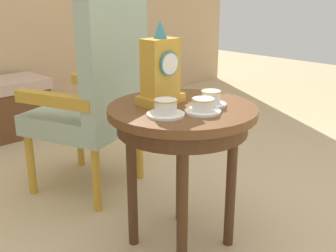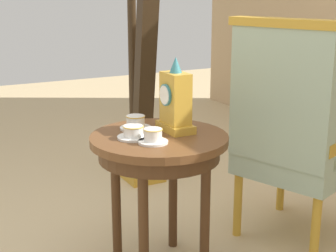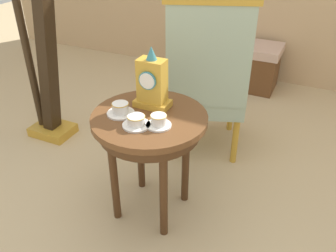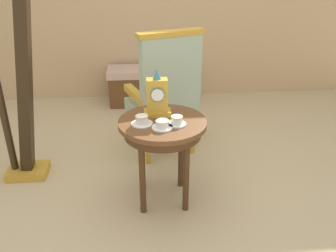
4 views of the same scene
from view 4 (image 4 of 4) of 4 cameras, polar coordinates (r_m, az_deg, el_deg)
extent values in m
plane|color=tan|center=(2.78, -1.94, -11.26)|extent=(10.00, 10.00, 0.00)
cylinder|color=brown|center=(2.45, -0.88, 0.50)|extent=(0.61, 0.61, 0.03)
cylinder|color=#482B16|center=(2.48, -0.88, -0.60)|extent=(0.54, 0.54, 0.07)
cylinder|color=#482B16|center=(2.75, 2.09, -4.14)|extent=(0.04, 0.04, 0.61)
cylinder|color=#482B16|center=(2.73, -4.24, -4.40)|extent=(0.04, 0.04, 0.61)
cylinder|color=#482B16|center=(2.48, -4.11, -7.91)|extent=(0.04, 0.04, 0.61)
cylinder|color=#482B16|center=(2.49, 2.91, -7.59)|extent=(0.04, 0.04, 0.61)
cylinder|color=white|center=(2.40, -4.17, 0.36)|extent=(0.14, 0.14, 0.01)
cylinder|color=white|center=(2.38, -4.19, 1.06)|extent=(0.08, 0.08, 0.05)
torus|color=gold|center=(2.37, -4.21, 1.58)|extent=(0.09, 0.09, 0.00)
cylinder|color=white|center=(2.34, -0.91, -0.25)|extent=(0.14, 0.14, 0.01)
cylinder|color=white|center=(2.32, -0.92, 0.38)|extent=(0.09, 0.09, 0.05)
torus|color=gold|center=(2.32, -0.92, 0.84)|extent=(0.09, 0.09, 0.00)
cylinder|color=white|center=(2.38, 1.41, 0.31)|extent=(0.13, 0.13, 0.01)
cylinder|color=white|center=(2.37, 1.42, 0.99)|extent=(0.08, 0.08, 0.05)
torus|color=gold|center=(2.36, 1.42, 1.51)|extent=(0.08, 0.08, 0.00)
cube|color=gold|center=(2.53, -1.71, 2.14)|extent=(0.19, 0.11, 0.04)
cube|color=gold|center=(2.48, -1.75, 4.96)|extent=(0.14, 0.09, 0.23)
cylinder|color=teal|center=(2.42, -1.69, 4.98)|extent=(0.10, 0.01, 0.10)
cylinder|color=white|center=(2.42, -1.68, 4.93)|extent=(0.08, 0.00, 0.08)
cone|color=teal|center=(2.43, -1.80, 8.28)|extent=(0.06, 0.06, 0.07)
cube|color=#9EB299|center=(3.27, -1.19, 2.86)|extent=(0.67, 0.67, 0.11)
cube|color=#9EB299|center=(2.95, 0.48, 8.07)|extent=(0.52, 0.26, 0.64)
cube|color=gold|center=(2.86, 0.50, 14.57)|extent=(0.56, 0.28, 0.04)
cube|color=gold|center=(3.30, 2.47, 6.15)|extent=(0.22, 0.46, 0.06)
cube|color=gold|center=(3.13, -5.09, 4.95)|extent=(0.22, 0.46, 0.06)
cylinder|color=gold|center=(3.63, 0.64, 1.30)|extent=(0.04, 0.04, 0.35)
cylinder|color=gold|center=(3.48, -5.93, 0.04)|extent=(0.04, 0.04, 0.35)
cylinder|color=gold|center=(3.27, 3.93, -1.60)|extent=(0.04, 0.04, 0.35)
cylinder|color=gold|center=(3.11, -3.25, -3.15)|extent=(0.04, 0.04, 0.35)
cube|color=gold|center=(3.24, -21.37, -6.70)|extent=(0.32, 0.24, 0.07)
cube|color=black|center=(2.89, -21.87, 6.24)|extent=(0.28, 0.11, 1.47)
cube|color=#CCA893|center=(4.36, -3.63, 8.69)|extent=(0.91, 0.40, 0.08)
cube|color=brown|center=(4.43, -3.55, 5.97)|extent=(0.87, 0.38, 0.36)
camera|label=1|loc=(1.60, -44.23, -2.92)|focal=44.56mm
camera|label=2|loc=(2.45, 53.37, 6.04)|focal=54.48mm
camera|label=3|loc=(1.22, 44.89, 13.34)|focal=38.09mm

